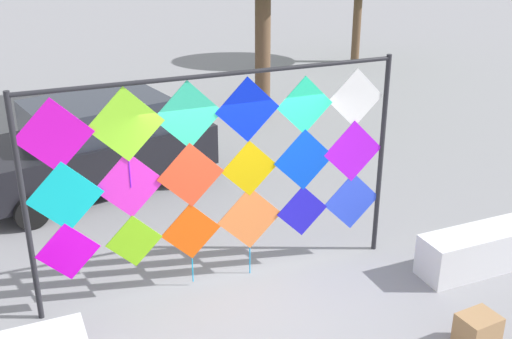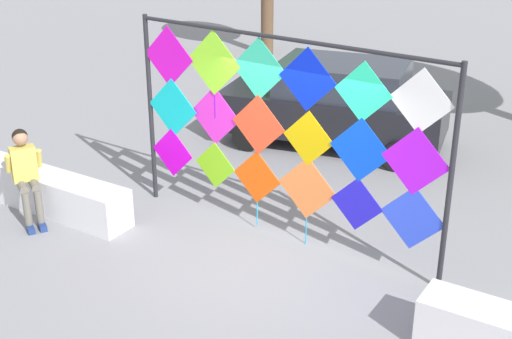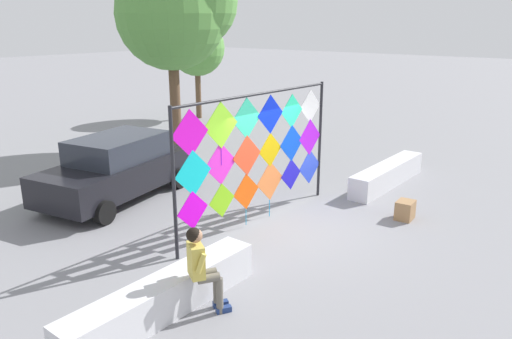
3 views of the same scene
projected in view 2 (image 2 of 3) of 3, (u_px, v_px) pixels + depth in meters
ground at (273, 261)px, 9.59m from camera, size 120.00×120.00×0.00m
plaza_ledge_left at (35, 188)px, 11.05m from camera, size 3.54×0.55×0.60m
kite_display_rack at (281, 122)px, 9.54m from camera, size 4.82×0.25×2.97m
seated_vendor at (26, 170)px, 10.31m from camera, size 0.70×0.64×1.44m
parked_car at (336, 103)px, 13.32m from camera, size 4.41×2.63×1.60m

